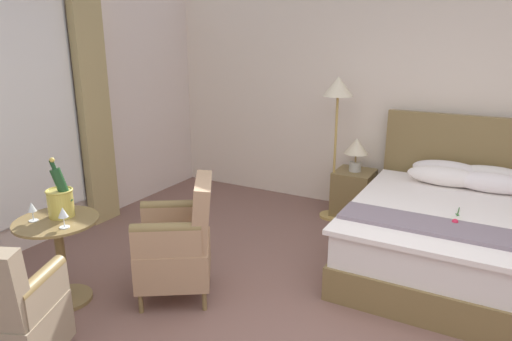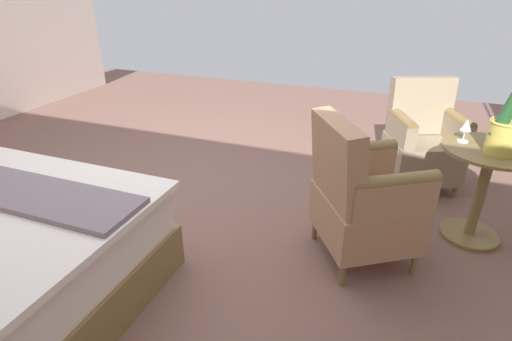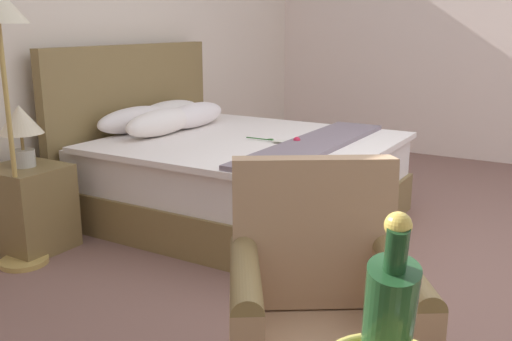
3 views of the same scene
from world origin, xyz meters
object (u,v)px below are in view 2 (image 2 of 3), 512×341
(champagne_bucket, at_px, (504,132))
(armchair_by_window, at_px, (361,198))
(armchair_facing_bed, at_px, (422,142))
(wine_glass_near_edge, at_px, (466,126))
(side_table_round, at_px, (482,187))

(champagne_bucket, distance_m, armchair_by_window, 0.96)
(champagne_bucket, distance_m, armchair_facing_bed, 0.98)
(wine_glass_near_edge, distance_m, armchair_facing_bed, 0.78)
(armchair_by_window, relative_size, armchair_facing_bed, 1.05)
(armchair_by_window, bearing_deg, champagne_bucket, -149.62)
(side_table_round, height_order, champagne_bucket, champagne_bucket)
(champagne_bucket, bearing_deg, armchair_facing_bed, -62.83)
(side_table_round, distance_m, armchair_by_window, 0.90)
(wine_glass_near_edge, bearing_deg, armchair_by_window, 45.96)
(armchair_facing_bed, bearing_deg, armchair_by_window, 74.05)
(side_table_round, bearing_deg, armchair_facing_bed, -61.67)
(side_table_round, xyz_separation_m, wine_glass_near_edge, (0.17, -0.06, 0.39))
(champagne_bucket, bearing_deg, side_table_round, -75.05)
(champagne_bucket, bearing_deg, armchair_by_window, 30.38)
(side_table_round, relative_size, armchair_facing_bed, 0.74)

